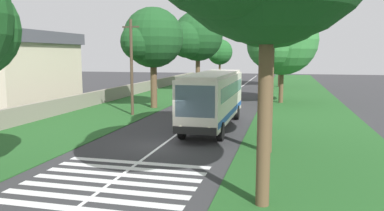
{
  "coord_description": "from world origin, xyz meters",
  "views": [
    {
      "loc": [
        -19.05,
        -6.45,
        4.96
      ],
      "look_at": [
        4.99,
        -0.54,
        1.6
      ],
      "focal_mm": 35.42,
      "sensor_mm": 36.0,
      "label": 1
    }
  ],
  "objects_px": {
    "roadside_tree_right_2": "(281,42)",
    "roadside_tree_right_3": "(280,29)",
    "trailing_car_2": "(234,79)",
    "roadside_building": "(5,69)",
    "roadside_tree_left_0": "(196,38)",
    "roadside_tree_left_3": "(152,39)",
    "coach_bus": "(214,96)",
    "trailing_car_1": "(227,84)",
    "utility_pole": "(132,66)",
    "trailing_car_0": "(214,90)",
    "roadside_tree_left_2": "(220,53)"
  },
  "relations": [
    {
      "from": "trailing_car_2",
      "to": "roadside_tree_right_2",
      "type": "distance_m",
      "value": 26.82
    },
    {
      "from": "roadside_tree_left_3",
      "to": "roadside_building",
      "type": "xyz_separation_m",
      "value": [
        -2.44,
        13.81,
        -2.74
      ]
    },
    {
      "from": "roadside_tree_right_3",
      "to": "roadside_tree_left_3",
      "type": "bearing_deg",
      "value": 157.53
    },
    {
      "from": "roadside_tree_left_2",
      "to": "roadside_tree_right_3",
      "type": "xyz_separation_m",
      "value": [
        -13.53,
        -11.38,
        3.38
      ]
    },
    {
      "from": "coach_bus",
      "to": "trailing_car_1",
      "type": "height_order",
      "value": "coach_bus"
    },
    {
      "from": "trailing_car_0",
      "to": "roadside_building",
      "type": "relative_size",
      "value": 0.36
    },
    {
      "from": "trailing_car_2",
      "to": "roadside_building",
      "type": "bearing_deg",
      "value": 153.28
    },
    {
      "from": "roadside_tree_right_3",
      "to": "roadside_building",
      "type": "distance_m",
      "value": 38.12
    },
    {
      "from": "coach_bus",
      "to": "roadside_tree_right_3",
      "type": "bearing_deg",
      "value": -6.08
    },
    {
      "from": "roadside_tree_left_3",
      "to": "roadside_tree_right_3",
      "type": "distance_m",
      "value": 28.44
    },
    {
      "from": "roadside_tree_right_2",
      "to": "coach_bus",
      "type": "bearing_deg",
      "value": 164.3
    },
    {
      "from": "trailing_car_0",
      "to": "roadside_building",
      "type": "height_order",
      "value": "roadside_building"
    },
    {
      "from": "roadside_tree_right_2",
      "to": "roadside_tree_left_2",
      "type": "bearing_deg",
      "value": 19.75
    },
    {
      "from": "coach_bus",
      "to": "utility_pole",
      "type": "height_order",
      "value": "utility_pole"
    },
    {
      "from": "trailing_car_2",
      "to": "roadside_building",
      "type": "height_order",
      "value": "roadside_building"
    },
    {
      "from": "trailing_car_1",
      "to": "roadside_tree_right_2",
      "type": "xyz_separation_m",
      "value": [
        -15.46,
        -7.65,
        5.51
      ]
    },
    {
      "from": "trailing_car_2",
      "to": "roadside_tree_right_2",
      "type": "xyz_separation_m",
      "value": [
        -25.02,
        -7.93,
        5.51
      ]
    },
    {
      "from": "roadside_tree_left_0",
      "to": "roadside_tree_left_2",
      "type": "relative_size",
      "value": 1.37
    },
    {
      "from": "roadside_tree_right_3",
      "to": "roadside_tree_left_2",
      "type": "bearing_deg",
      "value": 40.05
    },
    {
      "from": "roadside_tree_right_3",
      "to": "roadside_tree_right_2",
      "type": "bearing_deg",
      "value": -178.6
    },
    {
      "from": "roadside_tree_left_3",
      "to": "roadside_tree_right_3",
      "type": "height_order",
      "value": "roadside_tree_right_3"
    },
    {
      "from": "roadside_tree_left_2",
      "to": "roadside_building",
      "type": "relative_size",
      "value": 0.65
    },
    {
      "from": "roadside_tree_left_2",
      "to": "roadside_tree_right_2",
      "type": "relative_size",
      "value": 0.79
    },
    {
      "from": "coach_bus",
      "to": "trailing_car_0",
      "type": "relative_size",
      "value": 2.6
    },
    {
      "from": "trailing_car_2",
      "to": "utility_pole",
      "type": "xyz_separation_m",
      "value": [
        -36.17,
        3.56,
        3.35
      ]
    },
    {
      "from": "roadside_building",
      "to": "roadside_tree_right_2",
      "type": "bearing_deg",
      "value": -69.99
    },
    {
      "from": "roadside_tree_left_2",
      "to": "roadside_tree_right_2",
      "type": "height_order",
      "value": "roadside_tree_right_2"
    },
    {
      "from": "trailing_car_2",
      "to": "utility_pole",
      "type": "bearing_deg",
      "value": 174.38
    },
    {
      "from": "roadside_tree_right_2",
      "to": "utility_pole",
      "type": "bearing_deg",
      "value": 134.14
    },
    {
      "from": "roadside_tree_right_3",
      "to": "coach_bus",
      "type": "bearing_deg",
      "value": 173.92
    },
    {
      "from": "coach_bus",
      "to": "utility_pole",
      "type": "relative_size",
      "value": 1.45
    },
    {
      "from": "roadside_tree_right_2",
      "to": "roadside_tree_right_3",
      "type": "bearing_deg",
      "value": 1.4
    },
    {
      "from": "roadside_tree_left_3",
      "to": "roadside_tree_right_2",
      "type": "height_order",
      "value": "roadside_tree_right_2"
    },
    {
      "from": "trailing_car_1",
      "to": "roadside_tree_left_0",
      "type": "height_order",
      "value": "roadside_tree_left_0"
    },
    {
      "from": "roadside_tree_right_2",
      "to": "roadside_tree_right_3",
      "type": "relative_size",
      "value": 0.79
    },
    {
      "from": "roadside_building",
      "to": "trailing_car_0",
      "type": "bearing_deg",
      "value": -49.84
    },
    {
      "from": "trailing_car_1",
      "to": "utility_pole",
      "type": "bearing_deg",
      "value": 171.78
    },
    {
      "from": "trailing_car_1",
      "to": "roadside_tree_right_3",
      "type": "height_order",
      "value": "roadside_tree_right_3"
    },
    {
      "from": "trailing_car_1",
      "to": "roadside_tree_right_3",
      "type": "distance_m",
      "value": 11.46
    },
    {
      "from": "coach_bus",
      "to": "roadside_tree_right_2",
      "type": "height_order",
      "value": "roadside_tree_right_2"
    },
    {
      "from": "trailing_car_1",
      "to": "trailing_car_2",
      "type": "height_order",
      "value": "same"
    },
    {
      "from": "roadside_tree_right_3",
      "to": "roadside_tree_left_0",
      "type": "bearing_deg",
      "value": 128.88
    },
    {
      "from": "trailing_car_1",
      "to": "roadside_building",
      "type": "bearing_deg",
      "value": 144.61
    },
    {
      "from": "roadside_tree_left_0",
      "to": "roadside_tree_left_3",
      "type": "bearing_deg",
      "value": 179.85
    },
    {
      "from": "trailing_car_1",
      "to": "utility_pole",
      "type": "height_order",
      "value": "utility_pole"
    },
    {
      "from": "roadside_tree_left_2",
      "to": "roadside_tree_right_2",
      "type": "xyz_separation_m",
      "value": [
        -33.01,
        -11.85,
        0.92
      ]
    },
    {
      "from": "trailing_car_2",
      "to": "roadside_tree_left_3",
      "type": "height_order",
      "value": "roadside_tree_left_3"
    },
    {
      "from": "trailing_car_0",
      "to": "roadside_tree_right_2",
      "type": "relative_size",
      "value": 0.44
    },
    {
      "from": "trailing_car_2",
      "to": "roadside_tree_left_2",
      "type": "relative_size",
      "value": 0.55
    },
    {
      "from": "coach_bus",
      "to": "trailing_car_2",
      "type": "height_order",
      "value": "coach_bus"
    }
  ]
}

